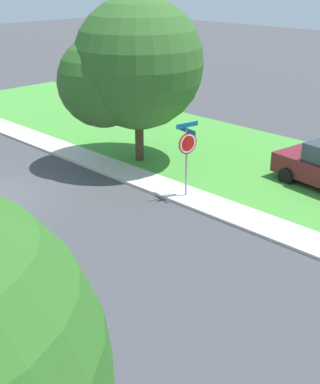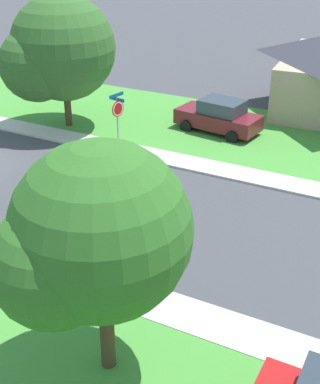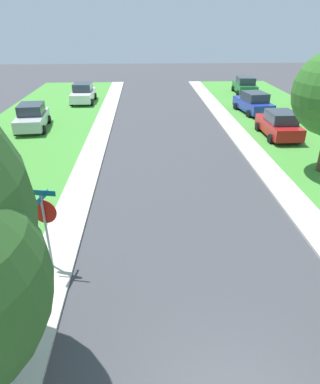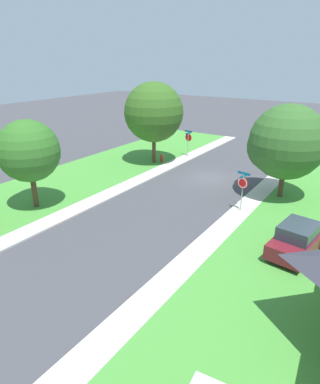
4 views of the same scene
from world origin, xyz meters
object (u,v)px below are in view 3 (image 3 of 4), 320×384
at_px(car_white_driveway_right, 83,93).
at_px(car_silver_far_down_street, 32,117).
at_px(car_blue_across_road, 253,103).
at_px(car_red_behind_trees, 279,125).
at_px(stop_sign_far_corner, 45,217).
at_px(car_green_near_corner, 245,86).

relative_size(car_white_driveway_right, car_silver_far_down_street, 0.96).
xyz_separation_m(car_blue_across_road, car_silver_far_down_street, (-16.84, -3.70, 0.00)).
xyz_separation_m(car_white_driveway_right, car_silver_far_down_street, (-2.29, -8.49, 0.00)).
height_order(car_blue_across_road, car_red_behind_trees, same).
xyz_separation_m(stop_sign_far_corner, car_white_driveway_right, (-2.57, 23.99, -1.01)).
xyz_separation_m(car_white_driveway_right, car_red_behind_trees, (14.36, -11.20, 0.00)).
distance_m(car_white_driveway_right, car_blue_across_road, 15.32).
xyz_separation_m(car_silver_far_down_street, car_green_near_corner, (18.33, 11.79, 0.00)).
distance_m(car_white_driveway_right, car_red_behind_trees, 18.21).
bearing_deg(car_green_near_corner, car_red_behind_trees, -96.63).
xyz_separation_m(stop_sign_far_corner, car_silver_far_down_street, (-4.86, 15.49, -1.01)).
height_order(stop_sign_far_corner, car_green_near_corner, stop_sign_far_corner).
bearing_deg(car_blue_across_road, car_white_driveway_right, 161.77).
bearing_deg(stop_sign_far_corner, car_white_driveway_right, 96.12).
bearing_deg(car_silver_far_down_street, car_red_behind_trees, -9.24).
distance_m(car_blue_across_road, car_silver_far_down_street, 17.24).
xyz_separation_m(car_blue_across_road, car_green_near_corner, (1.49, 8.09, 0.00)).
bearing_deg(car_blue_across_road, car_green_near_corner, 79.57).
distance_m(car_blue_across_road, car_green_near_corner, 8.22).
height_order(stop_sign_far_corner, car_red_behind_trees, stop_sign_far_corner).
bearing_deg(car_white_driveway_right, car_silver_far_down_street, -105.08).
xyz_separation_m(car_blue_across_road, car_red_behind_trees, (-0.19, -6.41, 0.00)).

